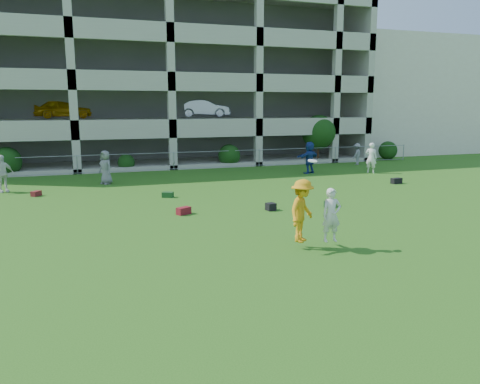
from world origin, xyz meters
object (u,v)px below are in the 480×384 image
object	(u,v)px
bystander_b	(2,174)
bystander_f	(357,154)
crate_d	(271,207)
frisbee_contest	(307,212)
parking_garage	(152,82)
stucco_building	(390,97)
bystander_d	(309,157)
bystander_c	(106,167)
bystander_e	(371,158)

from	to	relation	value
bystander_b	bystander_f	xyz separation A→B (m)	(22.36, 3.82, -0.15)
crate_d	frisbee_contest	size ratio (longest dim) A/B	0.14
parking_garage	stucco_building	bearing A→B (deg)	0.75
bystander_d	frisbee_contest	xyz separation A→B (m)	(-7.22, -14.06, 0.14)
crate_d	parking_garage	world-z (taller)	parking_garage
stucco_building	parking_garage	size ratio (longest dim) A/B	0.53
bystander_b	bystander_d	size ratio (longest dim) A/B	0.93
stucco_building	parking_garage	xyz separation A→B (m)	(-23.01, -0.30, 1.01)
bystander_c	bystander_e	size ratio (longest dim) A/B	0.95
bystander_d	frisbee_contest	size ratio (longest dim) A/B	0.81
parking_garage	bystander_e	bearing A→B (deg)	-50.52
bystander_c	crate_d	bearing A→B (deg)	1.17
bystander_c	bystander_d	distance (m)	12.27
frisbee_contest	bystander_f	bearing A→B (deg)	53.61
bystander_c	frisbee_contest	size ratio (longest dim) A/B	0.74
bystander_d	bystander_e	world-z (taller)	bystander_d
bystander_d	bystander_f	distance (m)	5.87
crate_d	parking_garage	size ratio (longest dim) A/B	0.01
bystander_b	parking_garage	xyz separation A→B (m)	(9.42, 13.92, 5.09)
bystander_e	bystander_b	bearing A→B (deg)	45.19
bystander_f	parking_garage	distance (m)	17.23
bystander_c	parking_garage	xyz separation A→B (m)	(4.51, 13.01, 5.11)
bystander_d	parking_garage	xyz separation A→B (m)	(-7.76, 12.86, 5.02)
bystander_b	bystander_d	distance (m)	17.21
bystander_e	parking_garage	bearing A→B (deg)	-5.21
crate_d	bystander_e	bearing A→B (deg)	38.12
bystander_d	crate_d	distance (m)	10.98
bystander_c	parking_garage	bearing A→B (deg)	127.87
bystander_c	stucco_building	bearing A→B (deg)	82.79
bystander_d	crate_d	size ratio (longest dim) A/B	5.67
bystander_c	bystander_e	world-z (taller)	bystander_e
bystander_e	frisbee_contest	world-z (taller)	frisbee_contest
bystander_e	bystander_d	bearing A→B (deg)	28.85
stucco_building	bystander_b	xyz separation A→B (m)	(-32.43, -14.22, -4.08)
bystander_c	parking_garage	distance (m)	14.68
bystander_e	crate_d	size ratio (longest dim) A/B	5.46
stucco_building	bystander_c	bearing A→B (deg)	-154.19
stucco_building	crate_d	bearing A→B (deg)	-134.21
crate_d	frisbee_contest	bearing A→B (deg)	-100.48
frisbee_contest	parking_garage	distance (m)	27.37
crate_d	bystander_f	bearing A→B (deg)	45.66
stucco_building	bystander_d	world-z (taller)	stucco_building
bystander_d	bystander_f	world-z (taller)	bystander_d
stucco_building	bystander_d	size ratio (longest dim) A/B	8.07
stucco_building	bystander_d	distance (m)	20.53
bystander_e	stucco_building	bearing A→B (deg)	-83.58
bystander_d	bystander_c	bearing A→B (deg)	-23.38
bystander_d	parking_garage	distance (m)	15.84
crate_d	parking_garage	distance (m)	22.65
bystander_c	bystander_e	bearing A→B (deg)	53.56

